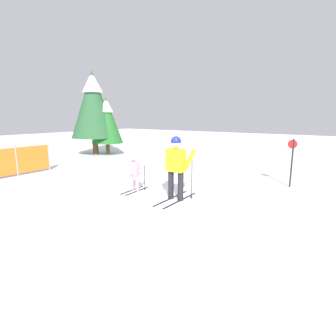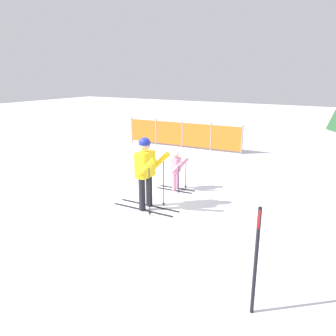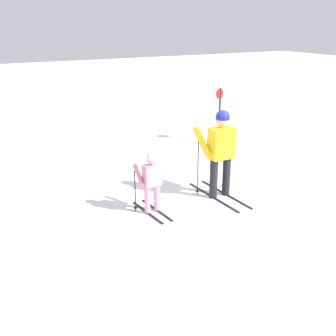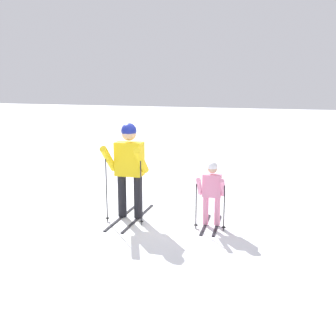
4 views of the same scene
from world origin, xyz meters
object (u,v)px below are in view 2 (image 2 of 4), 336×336
(skier_child, at_px, (176,167))
(trail_marker, at_px, (257,250))
(safety_fence, at_px, (182,134))
(skier_adult, at_px, (146,167))

(skier_child, distance_m, trail_marker, 5.03)
(skier_child, distance_m, safety_fence, 5.58)
(skier_child, height_order, safety_fence, safety_fence)
(skier_adult, height_order, skier_child, skier_adult)
(skier_child, relative_size, safety_fence, 0.21)
(trail_marker, bearing_deg, skier_adult, 144.85)
(skier_adult, height_order, safety_fence, skier_adult)
(safety_fence, xyz_separation_m, trail_marker, (5.71, -8.83, 0.36))
(skier_child, xyz_separation_m, safety_fence, (-2.44, 5.02, -0.07))
(trail_marker, bearing_deg, skier_child, 130.63)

